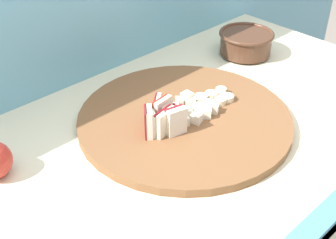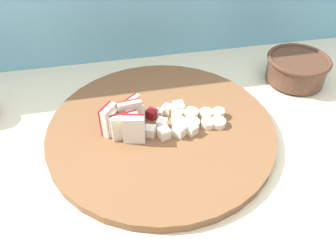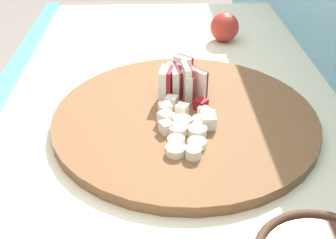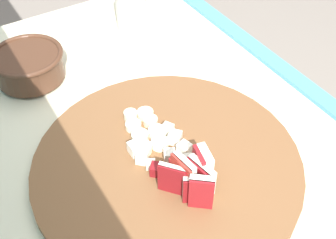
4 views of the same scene
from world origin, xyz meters
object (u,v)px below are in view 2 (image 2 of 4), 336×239
apple_dice_pile (168,121)px  banana_slice_rows (197,118)px  cutting_board (161,129)px  apple_wedge_fan (126,120)px  ceramic_bowl (297,68)px

apple_dice_pile → banana_slice_rows: bearing=1.2°
cutting_board → apple_wedge_fan: (-0.07, -0.00, 0.04)m
cutting_board → ceramic_bowl: (0.34, 0.11, 0.03)m
apple_wedge_fan → ceramic_bowl: size_ratio=0.59×
ceramic_bowl → cutting_board: bearing=-161.8°
apple_wedge_fan → apple_dice_pile: 0.08m
cutting_board → apple_dice_pile: apple_dice_pile is taller
banana_slice_rows → ceramic_bowl: (0.27, 0.11, 0.01)m
banana_slice_rows → ceramic_bowl: size_ratio=0.77×
cutting_board → apple_wedge_fan: apple_wedge_fan is taller
apple_dice_pile → cutting_board: bearing=172.1°
apple_dice_pile → banana_slice_rows: size_ratio=0.93×
ceramic_bowl → banana_slice_rows: bearing=-157.2°
cutting_board → ceramic_bowl: bearing=18.2°
banana_slice_rows → apple_dice_pile: bearing=-178.8°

